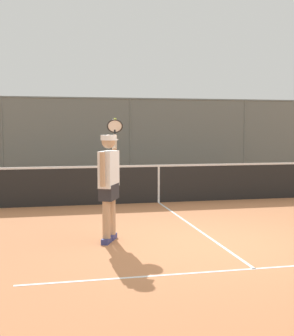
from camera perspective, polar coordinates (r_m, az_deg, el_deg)
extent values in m
plane|color=#C67A4C|center=(7.48, 9.11, -9.54)|extent=(60.00, 60.00, 0.00)
cube|color=white|center=(6.33, 13.50, -12.34)|extent=(6.23, 0.05, 0.01)
cube|color=white|center=(8.80, 5.70, -7.26)|extent=(0.05, 5.50, 0.01)
cylinder|color=slate|center=(16.57, 12.26, 3.51)|extent=(0.07, 0.07, 2.90)
cylinder|color=slate|center=(15.33, -2.16, 3.50)|extent=(0.07, 0.07, 2.90)
cylinder|color=slate|center=(15.18, -17.94, 3.24)|extent=(0.07, 0.07, 2.90)
cylinder|color=slate|center=(15.35, -2.18, 8.77)|extent=(16.73, 0.05, 0.05)
cube|color=slate|center=(15.33, -2.16, 3.50)|extent=(16.73, 0.02, 2.90)
cube|color=#235B2D|center=(15.97, -2.57, 3.03)|extent=(19.73, 0.90, 2.60)
cube|color=silver|center=(15.25, -2.03, -1.69)|extent=(17.73, 0.18, 0.15)
cube|color=black|center=(11.34, 1.48, -2.13)|extent=(10.15, 0.02, 0.91)
cube|color=white|center=(11.28, 1.49, 0.29)|extent=(10.15, 0.04, 0.05)
cube|color=white|center=(11.34, 1.48, -2.13)|extent=(0.05, 0.04, 0.91)
cube|color=navy|center=(7.46, -5.16, -9.19)|extent=(0.21, 0.28, 0.09)
cylinder|color=tan|center=(7.36, -5.19, -5.74)|extent=(0.13, 0.13, 0.82)
cube|color=navy|center=(7.71, -4.49, -8.70)|extent=(0.21, 0.28, 0.09)
cylinder|color=tan|center=(7.62, -4.51, -5.36)|extent=(0.13, 0.13, 0.82)
cube|color=#28282D|center=(7.43, -4.86, -3.04)|extent=(0.39, 0.48, 0.26)
cube|color=white|center=(7.39, -4.88, -0.13)|extent=(0.41, 0.55, 0.60)
cylinder|color=tan|center=(7.09, -5.68, -0.17)|extent=(0.08, 0.08, 0.55)
cylinder|color=tan|center=(7.83, -4.16, 3.21)|extent=(0.15, 0.41, 0.30)
sphere|color=tan|center=(7.36, -4.91, 3.37)|extent=(0.23, 0.23, 0.23)
cylinder|color=white|center=(7.36, -4.92, 3.86)|extent=(0.35, 0.35, 0.09)
cube|color=white|center=(7.48, -4.61, 3.62)|extent=(0.26, 0.27, 0.02)
cylinder|color=black|center=(8.07, -4.13, 4.45)|extent=(0.06, 0.17, 0.13)
torus|color=black|center=(8.26, -4.10, 5.33)|extent=(0.32, 0.23, 0.26)
cylinder|color=silver|center=(8.26, -4.10, 5.33)|extent=(0.27, 0.18, 0.21)
sphere|color=#C1D138|center=(8.44, -4.08, 6.13)|extent=(0.07, 0.07, 0.07)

